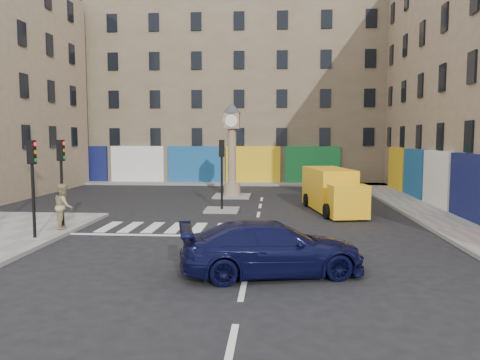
# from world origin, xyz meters

# --- Properties ---
(ground) EXTENTS (120.00, 120.00, 0.00)m
(ground) POSITION_xyz_m (0.00, 0.00, 0.00)
(ground) COLOR black
(ground) RESTS_ON ground
(sidewalk_right) EXTENTS (2.60, 30.00, 0.15)m
(sidewalk_right) POSITION_xyz_m (8.70, 10.00, 0.07)
(sidewalk_right) COLOR gray
(sidewalk_right) RESTS_ON ground
(sidewalk_far) EXTENTS (32.00, 2.40, 0.15)m
(sidewalk_far) POSITION_xyz_m (-4.00, 22.20, 0.07)
(sidewalk_far) COLOR gray
(sidewalk_far) RESTS_ON ground
(island_near) EXTENTS (1.80, 1.80, 0.12)m
(island_near) POSITION_xyz_m (-2.00, 8.00, 0.06)
(island_near) COLOR gray
(island_near) RESTS_ON ground
(island_far) EXTENTS (2.40, 2.40, 0.12)m
(island_far) POSITION_xyz_m (-2.00, 14.00, 0.06)
(island_far) COLOR gray
(island_far) RESTS_ON ground
(building_far) EXTENTS (32.00, 10.00, 17.00)m
(building_far) POSITION_xyz_m (-4.00, 28.00, 8.50)
(building_far) COLOR #7D6C53
(building_far) RESTS_ON ground
(traffic_light_left_near) EXTENTS (0.28, 0.22, 3.70)m
(traffic_light_left_near) POSITION_xyz_m (-8.30, 0.20, 2.62)
(traffic_light_left_near) COLOR black
(traffic_light_left_near) RESTS_ON sidewalk_left
(traffic_light_left_far) EXTENTS (0.28, 0.22, 3.70)m
(traffic_light_left_far) POSITION_xyz_m (-8.30, 2.60, 2.62)
(traffic_light_left_far) COLOR black
(traffic_light_left_far) RESTS_ON sidewalk_left
(traffic_light_island) EXTENTS (0.28, 0.22, 3.70)m
(traffic_light_island) POSITION_xyz_m (-2.00, 8.00, 2.59)
(traffic_light_island) COLOR black
(traffic_light_island) RESTS_ON island_near
(clock_pillar) EXTENTS (1.20, 1.20, 6.10)m
(clock_pillar) POSITION_xyz_m (-2.00, 14.00, 3.55)
(clock_pillar) COLOR tan
(clock_pillar) RESTS_ON island_far
(navy_sedan) EXTENTS (5.67, 3.29, 1.55)m
(navy_sedan) POSITION_xyz_m (0.75, -3.44, 0.77)
(navy_sedan) COLOR black
(navy_sedan) RESTS_ON ground
(yellow_van) EXTENTS (2.93, 6.44, 2.26)m
(yellow_van) POSITION_xyz_m (3.88, 8.47, 1.12)
(yellow_van) COLOR yellow
(yellow_van) RESTS_ON ground
(pedestrian_tan) EXTENTS (1.01, 1.12, 1.88)m
(pedestrian_tan) POSITION_xyz_m (-8.00, 2.07, 1.09)
(pedestrian_tan) COLOR tan
(pedestrian_tan) RESTS_ON sidewalk_left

